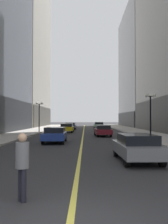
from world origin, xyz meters
TOP-DOWN VIEW (x-y plane):
  - ground_plane at (0.00, 35.00)m, footprint 200.00×200.00m
  - sidewalk_left at (-8.25, 35.00)m, footprint 4.50×78.00m
  - sidewalk_right at (8.25, 35.00)m, footprint 4.50×78.00m
  - lane_centre_stripe at (0.00, 35.00)m, footprint 0.16×70.00m
  - building_right_far at (18.03, 60.00)m, footprint 15.26×26.00m
  - car_grey at (2.79, 7.70)m, footprint 1.91×4.45m
  - car_blue at (-2.32, 17.02)m, footprint 1.87×4.16m
  - car_maroon at (2.31, 24.94)m, footprint 1.93×4.60m
  - car_yellow at (-2.45, 32.86)m, footprint 1.93×4.11m
  - car_navy at (-2.43, 41.57)m, footprint 2.02×4.20m
  - car_green at (3.08, 48.38)m, footprint 1.96×4.80m
  - pedestrian_in_grey_suit at (-1.28, 1.72)m, footprint 0.48×0.48m
  - street_lamp_left_far at (-6.40, 31.88)m, footprint 1.06×0.36m
  - street_lamp_right_mid at (6.40, 19.05)m, footprint 1.06×0.36m

SIDE VIEW (x-z plane):
  - ground_plane at x=0.00m, z-range 0.00..0.00m
  - lane_centre_stripe at x=0.00m, z-range 0.00..0.01m
  - sidewalk_left at x=-8.25m, z-range 0.00..0.15m
  - sidewalk_right at x=8.25m, z-range 0.00..0.15m
  - car_blue at x=-2.32m, z-range 0.06..1.38m
  - car_maroon at x=2.31m, z-range 0.06..1.38m
  - car_navy at x=-2.43m, z-range 0.06..1.38m
  - car_yellow at x=-2.45m, z-range 0.06..1.38m
  - car_grey at x=2.79m, z-range 0.06..1.38m
  - car_green at x=3.08m, z-range 0.06..1.38m
  - pedestrian_in_grey_suit at x=-1.28m, z-range 0.14..1.86m
  - street_lamp_left_far at x=-6.40m, z-range 1.04..5.47m
  - street_lamp_right_mid at x=6.40m, z-range 1.04..5.47m
  - building_right_far at x=18.03m, z-range -0.05..29.95m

